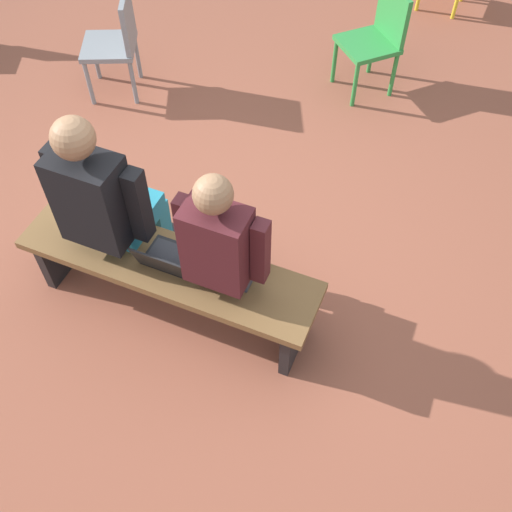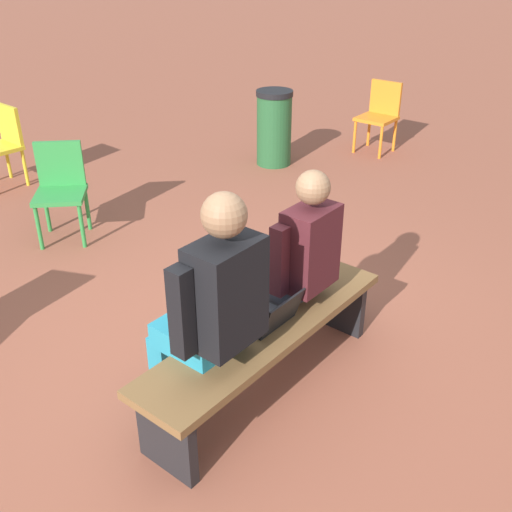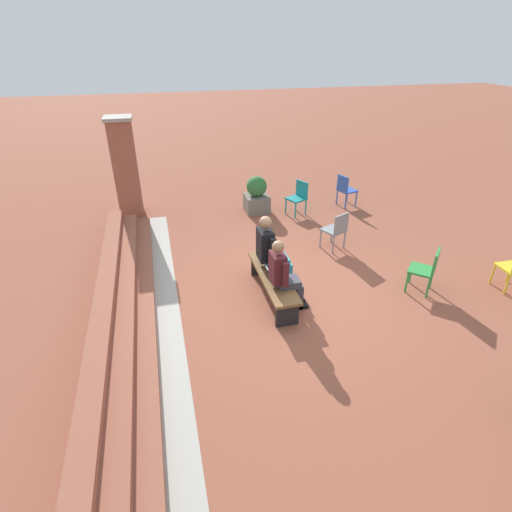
# 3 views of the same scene
# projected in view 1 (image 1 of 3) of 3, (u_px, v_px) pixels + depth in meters

# --- Properties ---
(ground_plane) EXTENTS (60.00, 60.00, 0.00)m
(ground_plane) POSITION_uv_depth(u_px,v_px,m) (193.00, 267.00, 3.97)
(ground_plane) COLOR brown
(bench) EXTENTS (1.80, 0.44, 0.45)m
(bench) POSITION_uv_depth(u_px,v_px,m) (169.00, 272.00, 3.50)
(bench) COLOR brown
(bench) RESTS_ON ground
(person_student) EXTENTS (0.51, 0.64, 1.28)m
(person_student) POSITION_uv_depth(u_px,v_px,m) (226.00, 246.00, 3.19)
(person_student) COLOR #383842
(person_student) RESTS_ON ground
(person_adult) EXTENTS (0.57, 0.72, 1.39)m
(person_adult) POSITION_uv_depth(u_px,v_px,m) (108.00, 201.00, 3.33)
(person_adult) COLOR teal
(person_adult) RESTS_ON ground
(laptop) EXTENTS (0.32, 0.29, 0.21)m
(laptop) POSITION_uv_depth(u_px,v_px,m) (168.00, 259.00, 3.38)
(laptop) COLOR black
(laptop) RESTS_ON bench
(plastic_chair_near_bench_right) EXTENTS (0.59, 0.59, 0.84)m
(plastic_chair_near_bench_right) POSITION_uv_depth(u_px,v_px,m) (377.00, 36.00, 4.80)
(plastic_chair_near_bench_right) COLOR #2D893D
(plastic_chair_near_bench_right) RESTS_ON ground
(plastic_chair_by_pillar) EXTENTS (0.56, 0.56, 0.84)m
(plastic_chair_by_pillar) POSITION_uv_depth(u_px,v_px,m) (117.00, 39.00, 4.77)
(plastic_chair_by_pillar) COLOR gray
(plastic_chair_by_pillar) RESTS_ON ground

